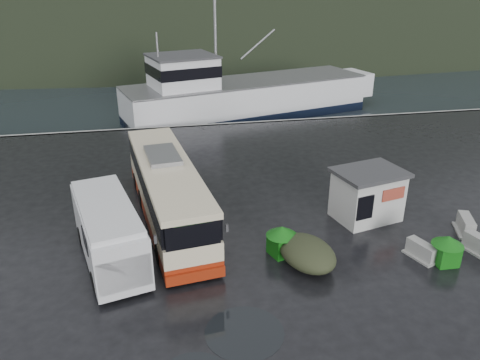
{
  "coord_description": "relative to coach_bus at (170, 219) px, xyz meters",
  "views": [
    {
      "loc": [
        -4.56,
        -18.0,
        11.83
      ],
      "look_at": [
        -0.3,
        4.38,
        1.7
      ],
      "focal_mm": 35.0,
      "sensor_mm": 36.0,
      "label": 1
    }
  ],
  "objects": [
    {
      "name": "jersey_barrier_a",
      "position": [
        10.99,
        -5.76,
        0.0
      ],
      "size": [
        1.22,
        1.69,
        0.76
      ],
      "primitive_type": null,
      "rotation": [
        0.0,
        0.0,
        0.33
      ],
      "color": "#999993",
      "rests_on": "ground"
    },
    {
      "name": "waste_bin_left",
      "position": [
        4.85,
        -4.28,
        0.0
      ],
      "size": [
        1.31,
        1.31,
        1.44
      ],
      "primitive_type": null,
      "rotation": [
        0.0,
        0.0,
        0.33
      ],
      "color": "#116312",
      "rests_on": "ground"
    },
    {
      "name": "quay_edge",
      "position": [
        4.15,
        16.15,
        0.0
      ],
      "size": [
        160.0,
        0.6,
        1.5
      ],
      "primitive_type": "cube",
      "color": "#999993",
      "rests_on": "ground"
    },
    {
      "name": "waste_bin_right",
      "position": [
        11.78,
        -6.36,
        0.0
      ],
      "size": [
        1.01,
        1.01,
        1.38
      ],
      "primitive_type": null,
      "rotation": [
        0.0,
        0.0,
        -0.02
      ],
      "color": "#116312",
      "rests_on": "ground"
    },
    {
      "name": "jersey_barrier_c",
      "position": [
        14.36,
        -4.07,
        0.0
      ],
      "size": [
        1.35,
        1.83,
        0.82
      ],
      "primitive_type": null,
      "rotation": [
        0.0,
        0.0,
        -0.36
      ],
      "color": "#999993",
      "rests_on": "ground"
    },
    {
      "name": "ticket_kiosk",
      "position": [
        10.11,
        -1.74,
        0.0
      ],
      "size": [
        3.93,
        3.32,
        2.68
      ],
      "primitive_type": null,
      "rotation": [
        0.0,
        0.0,
        0.23
      ],
      "color": "silver",
      "rests_on": "ground"
    },
    {
      "name": "dome_tent",
      "position": [
        5.74,
        -5.32,
        0.0
      ],
      "size": [
        2.92,
        3.52,
        1.19
      ],
      "primitive_type": null,
      "rotation": [
        0.0,
        0.0,
        0.28
      ],
      "color": "#2F341F",
      "rests_on": "ground"
    },
    {
      "name": "ground",
      "position": [
        4.15,
        -3.85,
        0.0
      ],
      "size": [
        160.0,
        160.0,
        0.0
      ],
      "primitive_type": "plane",
      "color": "black",
      "rests_on": "ground"
    },
    {
      "name": "white_van",
      "position": [
        -2.75,
        -3.27,
        0.0
      ],
      "size": [
        3.87,
        7.08,
        2.82
      ],
      "primitive_type": null,
      "rotation": [
        0.0,
        0.0,
        0.24
      ],
      "color": "silver",
      "rests_on": "ground"
    },
    {
      "name": "harbor_water",
      "position": [
        4.15,
        106.15,
        0.0
      ],
      "size": [
        300.0,
        180.0,
        0.02
      ],
      "primitive_type": "cube",
      "color": "black",
      "rests_on": "ground"
    },
    {
      "name": "coach_bus",
      "position": [
        0.0,
        0.0,
        0.0
      ],
      "size": [
        4.53,
        12.24,
        3.38
      ],
      "primitive_type": null,
      "rotation": [
        0.0,
        0.0,
        0.13
      ],
      "color": "beige",
      "rests_on": "ground"
    },
    {
      "name": "fishing_trawler",
      "position": [
        8.87,
        23.05,
        0.0
      ],
      "size": [
        29.38,
        13.66,
        11.5
      ],
      "primitive_type": null,
      "rotation": [
        0.0,
        0.0,
        0.27
      ],
      "color": "silver",
      "rests_on": "ground"
    },
    {
      "name": "puddles",
      "position": [
        1.33,
        -9.82,
        0.01
      ],
      "size": [
        4.71,
        4.56,
        0.01
      ],
      "color": "black",
      "rests_on": "ground"
    },
    {
      "name": "jersey_barrier_b",
      "position": [
        13.84,
        -5.89,
        0.0
      ],
      "size": [
        1.22,
        1.8,
        0.82
      ],
      "primitive_type": null,
      "rotation": [
        0.0,
        0.0,
        0.26
      ],
      "color": "#999993",
      "rests_on": "ground"
    }
  ]
}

